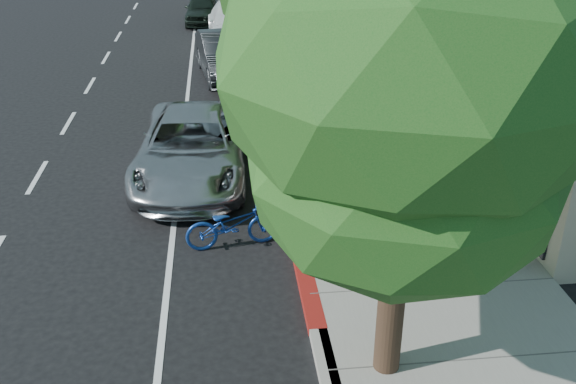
{
  "coord_description": "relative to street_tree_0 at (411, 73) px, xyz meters",
  "views": [
    {
      "loc": [
        -1.42,
        -9.44,
        6.92
      ],
      "look_at": [
        -0.21,
        1.74,
        1.35
      ],
      "focal_mm": 40.0,
      "sensor_mm": 36.0,
      "label": 1
    }
  ],
  "objects": [
    {
      "name": "ground",
      "position": [
        -0.9,
        2.0,
        -4.75
      ],
      "size": [
        120.0,
        120.0,
        0.0
      ],
      "primitive_type": "plane",
      "color": "black",
      "rests_on": "ground"
    },
    {
      "name": "sidewalk",
      "position": [
        1.4,
        10.0,
        -4.68
      ],
      "size": [
        4.6,
        56.0,
        0.15
      ],
      "primitive_type": "cube",
      "color": "gray",
      "rests_on": "ground"
    },
    {
      "name": "curb",
      "position": [
        -0.9,
        10.0,
        -4.68
      ],
      "size": [
        0.3,
        56.0,
        0.15
      ],
      "primitive_type": "cube",
      "color": "#9E998E",
      "rests_on": "ground"
    },
    {
      "name": "curb_red_segment",
      "position": [
        -0.9,
        3.0,
        -4.68
      ],
      "size": [
        0.32,
        4.0,
        0.15
      ],
      "primitive_type": "cube",
      "color": "maroon",
      "rests_on": "ground"
    },
    {
      "name": "street_tree_0",
      "position": [
        0.0,
        0.0,
        0.0
      ],
      "size": [
        4.97,
        4.97,
        7.77
      ],
      "color": "black",
      "rests_on": "ground"
    },
    {
      "name": "cyclist",
      "position": [
        -0.66,
        3.96,
        -3.83
      ],
      "size": [
        0.49,
        0.7,
        1.85
      ],
      "primitive_type": "imported",
      "rotation": [
        0.0,
        0.0,
        1.64
      ],
      "color": "silver",
      "rests_on": "ground"
    },
    {
      "name": "bicycle",
      "position": [
        -2.22,
        4.07,
        -4.24
      ],
      "size": [
        2.02,
        0.97,
        1.02
      ],
      "primitive_type": "imported",
      "rotation": [
        0.0,
        0.0,
        1.73
      ],
      "color": "#163E9C",
      "rests_on": "ground"
    },
    {
      "name": "silver_suv",
      "position": [
        -3.1,
        7.63,
        -3.94
      ],
      "size": [
        3.05,
        5.97,
        1.61
      ],
      "primitive_type": "imported",
      "rotation": [
        0.0,
        0.0,
        -0.07
      ],
      "color": "#AEAEB3",
      "rests_on": "ground"
    },
    {
      "name": "dark_sedan",
      "position": [
        -2.09,
        16.5,
        -3.91
      ],
      "size": [
        2.42,
        5.27,
        1.67
      ],
      "primitive_type": "imported",
      "rotation": [
        0.0,
        0.0,
        0.13
      ],
      "color": "black",
      "rests_on": "ground"
    },
    {
      "name": "white_pickup",
      "position": [
        -1.46,
        21.64,
        -3.83
      ],
      "size": [
        2.7,
        6.42,
        1.85
      ],
      "primitive_type": "imported",
      "rotation": [
        0.0,
        0.0,
        0.02
      ],
      "color": "white",
      "rests_on": "ground"
    },
    {
      "name": "dark_suv_far",
      "position": [
        -3.1,
        26.73,
        -4.04
      ],
      "size": [
        1.79,
        4.23,
        1.43
      ],
      "primitive_type": "imported",
      "rotation": [
        0.0,
        0.0,
        -0.03
      ],
      "color": "black",
      "rests_on": "ground"
    },
    {
      "name": "pedestrian",
      "position": [
        1.42,
        11.78,
        -3.71
      ],
      "size": [
        1.09,
        1.07,
        1.78
      ],
      "primitive_type": "imported",
      "rotation": [
        0.0,
        0.0,
        3.84
      ],
      "color": "black",
      "rests_on": "sidewalk"
    }
  ]
}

